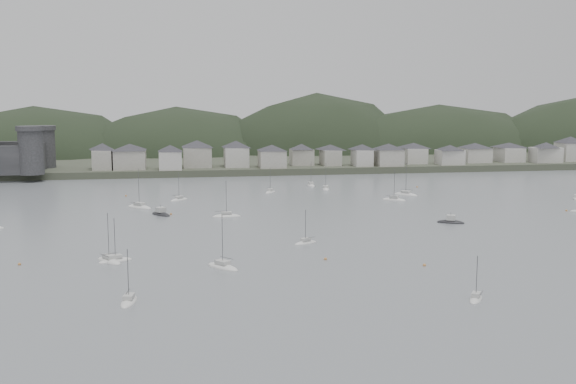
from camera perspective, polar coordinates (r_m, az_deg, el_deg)
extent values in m
plane|color=slate|center=(133.53, 5.40, -6.93)|extent=(900.00, 900.00, 0.00)
cube|color=#383D2D|center=(422.23, -4.98, 3.45)|extent=(900.00, 250.00, 3.00)
ellipsoid|color=black|center=(406.42, -20.47, 1.16)|extent=(138.98, 92.48, 81.13)
ellipsoid|color=black|center=(399.93, -9.32, 1.48)|extent=(132.08, 90.41, 79.74)
ellipsoid|color=black|center=(409.09, 2.38, 1.33)|extent=(133.88, 88.37, 101.41)
ellipsoid|color=black|center=(426.07, 12.49, 1.73)|extent=(165.81, 81.78, 82.55)
cylinder|color=#2D2D30|center=(297.24, -20.90, 3.12)|extent=(10.00, 10.00, 18.00)
cylinder|color=#2D2D30|center=(324.70, -19.94, 3.44)|extent=(10.00, 10.00, 17.00)
cube|color=#2D2D30|center=(311.17, -20.37, 2.78)|extent=(3.50, 30.00, 12.00)
cube|color=#9E9C91|center=(309.34, -15.37, 2.65)|extent=(8.34, 12.91, 8.59)
pyramid|color=#2B2A2F|center=(308.89, -15.41, 3.72)|extent=(15.78, 15.78, 3.01)
cube|color=#9E9C91|center=(307.75, -13.21, 2.68)|extent=(13.68, 13.35, 8.36)
pyramid|color=#2B2A2F|center=(307.31, -13.25, 3.72)|extent=(20.07, 20.07, 2.93)
cube|color=#BBB7B0|center=(301.86, -9.91, 2.64)|extent=(9.78, 10.20, 8.08)
pyramid|color=#2B2A2F|center=(301.42, -9.93, 3.68)|extent=(14.83, 14.83, 2.83)
cube|color=#9E9C91|center=(311.57, -7.68, 2.95)|extent=(12.59, 13.33, 9.09)
pyramid|color=#2B2A2F|center=(311.10, -7.70, 4.07)|extent=(19.24, 19.24, 3.18)
cube|color=#BBB7B0|center=(311.13, -4.40, 2.97)|extent=(10.74, 12.17, 8.87)
pyramid|color=#2B2A2F|center=(310.67, -4.41, 4.07)|extent=(17.01, 17.01, 3.10)
cube|color=#9E9C91|center=(306.50, -1.36, 2.80)|extent=(11.63, 12.09, 7.69)
pyramid|color=#2B2A2F|center=(306.08, -1.36, 3.77)|extent=(17.61, 17.61, 2.69)
cube|color=#9E9C91|center=(317.54, 1.16, 2.96)|extent=(10.37, 9.35, 7.44)
pyramid|color=#2B2A2F|center=(317.14, 1.16, 3.86)|extent=(14.65, 14.65, 2.60)
cube|color=#9E9C91|center=(317.97, 3.61, 2.93)|extent=(8.24, 12.20, 7.22)
pyramid|color=#2B2A2F|center=(317.59, 3.62, 3.81)|extent=(15.17, 15.17, 2.53)
cube|color=#BBB7B0|center=(316.37, 6.28, 2.89)|extent=(8.06, 10.91, 7.46)
pyramid|color=#2B2A2F|center=(315.97, 6.29, 3.80)|extent=(14.08, 14.08, 2.61)
cube|color=#9E9C91|center=(318.52, 8.48, 2.91)|extent=(11.73, 11.78, 7.66)
pyramid|color=#2B2A2F|center=(318.12, 8.50, 3.84)|extent=(17.46, 17.46, 2.68)
cube|color=#BBB7B0|center=(332.98, 10.55, 3.05)|extent=(10.19, 13.02, 7.33)
pyramid|color=#2B2A2F|center=(332.60, 10.57, 3.90)|extent=(17.23, 17.23, 2.57)
cube|color=#BBB7B0|center=(330.28, 13.51, 2.88)|extent=(11.70, 9.81, 6.88)
pyramid|color=#2B2A2F|center=(329.92, 13.54, 3.68)|extent=(15.97, 15.97, 2.41)
cube|color=#BBB7B0|center=(345.18, 15.52, 3.03)|extent=(12.83, 12.48, 7.00)
pyramid|color=#2B2A2F|center=(344.84, 15.55, 3.81)|extent=(18.79, 18.79, 2.45)
cube|color=#BBB7B0|center=(353.79, 18.18, 3.03)|extent=(11.07, 13.50, 6.97)
pyramid|color=#2B2A2F|center=(353.45, 18.21, 3.79)|extent=(18.25, 18.25, 2.44)
cube|color=#BBB7B0|center=(354.50, 20.95, 2.95)|extent=(13.75, 9.12, 7.34)
pyramid|color=#2B2A2F|center=(354.15, 20.99, 3.74)|extent=(16.97, 16.97, 2.57)
cube|color=#BBB7B0|center=(368.53, 22.73, 3.16)|extent=(11.37, 11.57, 9.05)
pyramid|color=#2B2A2F|center=(368.14, 22.78, 4.10)|extent=(17.03, 17.03, 3.17)
ellipsoid|color=silver|center=(147.52, -14.38, -5.70)|extent=(7.65, 5.08, 1.46)
cube|color=#B9B9B4|center=(147.29, -14.39, -5.31)|extent=(2.99, 2.50, 0.70)
cylinder|color=#3F3F42|center=(146.50, -14.44, -3.90)|extent=(0.12, 0.12, 9.15)
cylinder|color=#3F3F42|center=(147.79, -14.85, -5.06)|extent=(3.06, 1.41, 0.10)
ellipsoid|color=silver|center=(196.81, -5.22, -2.09)|extent=(8.33, 2.81, 1.66)
cube|color=#B9B9B4|center=(196.62, -5.23, -1.77)|extent=(2.93, 1.88, 0.70)
cylinder|color=#3F3F42|center=(195.96, -5.24, -0.56)|extent=(0.12, 0.12, 10.35)
cylinder|color=#3F3F42|center=(196.45, -5.66, -1.62)|extent=(3.73, 0.17, 0.10)
ellipsoid|color=silver|center=(230.80, -9.19, -0.68)|extent=(7.10, 6.83, 1.49)
cube|color=#B9B9B4|center=(230.65, -9.20, -0.43)|extent=(3.03, 2.98, 0.70)
cylinder|color=#3F3F42|center=(230.14, -9.22, 0.50)|extent=(0.12, 0.12, 9.33)
cylinder|color=#3F3F42|center=(231.47, -9.45, -0.26)|extent=(2.53, 2.36, 0.10)
ellipsoid|color=silver|center=(230.44, 8.95, -0.69)|extent=(8.20, 7.02, 1.65)
cube|color=#B9B9B4|center=(230.28, 8.96, -0.41)|extent=(3.40, 3.17, 0.70)
cylinder|color=#3F3F42|center=(229.72, 8.98, 0.62)|extent=(0.12, 0.12, 10.31)
cylinder|color=#3F3F42|center=(228.99, 8.75, -0.32)|extent=(3.04, 2.29, 0.10)
ellipsoid|color=silver|center=(243.55, 9.92, -0.25)|extent=(8.39, 8.57, 1.82)
cube|color=#B9B9B4|center=(243.38, 9.93, 0.03)|extent=(3.64, 3.68, 0.70)
cylinder|color=#3F3F42|center=(242.80, 9.96, 1.11)|extent=(0.12, 0.12, 11.36)
cylinder|color=#3F3F42|center=(244.79, 10.09, 0.20)|extent=(2.90, 3.02, 0.10)
ellipsoid|color=silver|center=(265.95, 1.96, 0.54)|extent=(2.56, 7.68, 1.53)
cube|color=#B9B9B4|center=(265.82, 1.96, 0.77)|extent=(1.72, 2.70, 0.70)
cylinder|color=#3F3F42|center=(265.37, 1.96, 1.60)|extent=(0.12, 0.12, 9.56)
cylinder|color=#3F3F42|center=(267.09, 1.90, 0.92)|extent=(0.15, 3.44, 0.10)
ellipsoid|color=silver|center=(255.46, 3.21, 0.23)|extent=(3.55, 8.13, 1.57)
cube|color=#B9B9B4|center=(255.32, 3.21, 0.47)|extent=(2.08, 2.96, 0.70)
cylinder|color=#3F3F42|center=(254.83, 3.22, 1.36)|extent=(0.12, 0.12, 9.82)
cylinder|color=#3F3F42|center=(256.56, 3.10, 0.63)|extent=(0.58, 3.52, 0.10)
ellipsoid|color=silver|center=(246.86, -1.51, -0.03)|extent=(5.59, 7.14, 1.40)
cube|color=#B9B9B4|center=(246.73, -1.51, 0.20)|extent=(2.60, 2.89, 0.70)
cylinder|color=#3F3F42|center=(246.28, -1.51, 1.02)|extent=(0.12, 0.12, 8.75)
cylinder|color=#3F3F42|center=(247.62, -1.70, 0.36)|extent=(1.74, 2.73, 0.10)
ellipsoid|color=silver|center=(120.96, 15.60, -8.75)|extent=(4.94, 6.07, 1.20)
cube|color=#B9B9B4|center=(120.71, 15.61, -8.34)|extent=(2.27, 2.49, 0.70)
cylinder|color=#3F3F42|center=(119.92, 15.67, -6.96)|extent=(0.12, 0.12, 7.52)
cylinder|color=#3F3F42|center=(120.03, 16.07, -8.18)|extent=(1.59, 2.31, 0.10)
ellipsoid|color=silver|center=(138.36, -5.54, -6.39)|extent=(7.47, 8.50, 1.72)
cube|color=#B9B9B4|center=(138.07, -5.55, -5.92)|extent=(3.35, 3.55, 0.70)
cylinder|color=#3F3F42|center=(137.10, -5.57, -4.14)|extent=(0.12, 0.12, 10.78)
cylinder|color=#3F3F42|center=(139.20, -5.19, -5.57)|extent=(2.46, 3.13, 0.10)
ellipsoid|color=silver|center=(147.65, -14.88, -5.70)|extent=(6.87, 8.27, 1.65)
cube|color=#B9B9B4|center=(147.39, -14.89, -5.28)|extent=(3.14, 3.40, 0.70)
cylinder|color=#3F3F42|center=(146.51, -14.95, -3.69)|extent=(0.12, 0.12, 10.30)
cylinder|color=#3F3F42|center=(146.17, -15.28, -5.18)|extent=(2.20, 3.10, 0.10)
ellipsoid|color=silver|center=(118.22, -13.30, -9.06)|extent=(3.47, 7.51, 1.45)
cube|color=#B9B9B4|center=(117.93, -13.31, -8.59)|extent=(1.98, 2.76, 0.70)
cylinder|color=#3F3F42|center=(116.96, -13.37, -6.87)|extent=(0.12, 0.12, 9.03)
cylinder|color=#3F3F42|center=(119.02, -13.39, -8.16)|extent=(0.63, 3.22, 0.10)
ellipsoid|color=silver|center=(217.29, -12.46, -1.30)|extent=(9.28, 8.98, 1.96)
cube|color=#B9B9B4|center=(217.10, -12.47, -0.97)|extent=(3.97, 3.91, 0.70)
cylinder|color=#3F3F42|center=(216.40, -12.50, 0.34)|extent=(0.12, 0.12, 12.23)
cylinder|color=#3F3F42|center=(215.90, -12.83, -0.88)|extent=(3.28, 3.09, 0.10)
ellipsoid|color=silver|center=(160.37, 1.49, -4.36)|extent=(6.56, 4.72, 1.27)
cube|color=#B9B9B4|center=(160.18, 1.49, -4.03)|extent=(2.61, 2.26, 0.70)
cylinder|color=#3F3F42|center=(159.55, 1.49, -2.92)|extent=(0.12, 0.12, 7.92)
cylinder|color=#3F3F42|center=(159.75, 1.89, -3.87)|extent=(2.58, 1.40, 0.10)
ellipsoid|color=black|center=(191.92, 13.59, -2.54)|extent=(7.95, 5.80, 1.66)
cube|color=#B9B9B4|center=(191.66, 13.60, -2.11)|extent=(2.97, 2.90, 1.40)
cylinder|color=#3F3F42|center=(191.51, 13.61, -1.84)|extent=(0.10, 0.10, 1.20)
ellipsoid|color=black|center=(202.67, -10.70, -1.91)|extent=(7.12, 8.55, 1.83)
cube|color=#B9B9B4|center=(202.41, -10.71, -1.47)|extent=(3.32, 3.37, 1.40)
cylinder|color=#3F3F42|center=(202.27, -10.71, -1.22)|extent=(0.10, 0.10, 1.20)
sphere|color=#C28040|center=(265.66, 10.86, 0.42)|extent=(0.70, 0.70, 0.70)
sphere|color=#C28040|center=(202.63, -9.87, -1.86)|extent=(0.70, 0.70, 0.70)
sphere|color=#C28040|center=(222.91, 22.48, -1.46)|extent=(0.70, 0.70, 0.70)
sphere|color=#C28040|center=(243.95, -13.53, -0.32)|extent=(0.70, 0.70, 0.70)
sphere|color=#C28040|center=(142.05, 11.46, -6.09)|extent=(0.70, 0.70, 0.70)
sphere|color=#C28040|center=(150.72, -21.75, -5.69)|extent=(0.70, 0.70, 0.70)
sphere|color=#C28040|center=(144.75, 3.18, -5.68)|extent=(0.70, 0.70, 0.70)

